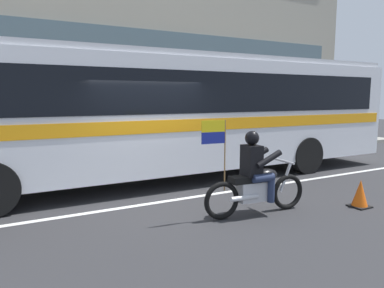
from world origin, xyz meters
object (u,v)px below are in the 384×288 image
transit_bus (171,108)px  traffic_cone (360,194)px  fire_hydrant (211,141)px  motorcycle_with_rider (255,179)px

transit_bus → traffic_cone: transit_bus is taller
transit_bus → fire_hydrant: bearing=44.1°
motorcycle_with_rider → fire_hydrant: size_ratio=2.92×
transit_bus → traffic_cone: 4.85m
motorcycle_with_rider → traffic_cone: bearing=-16.9°
motorcycle_with_rider → traffic_cone: 2.24m
fire_hydrant → traffic_cone: bearing=-96.4°
motorcycle_with_rider → fire_hydrant: (2.88, 6.27, -0.15)m
motorcycle_with_rider → fire_hydrant: motorcycle_with_rider is taller
traffic_cone → transit_bus: bearing=119.8°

